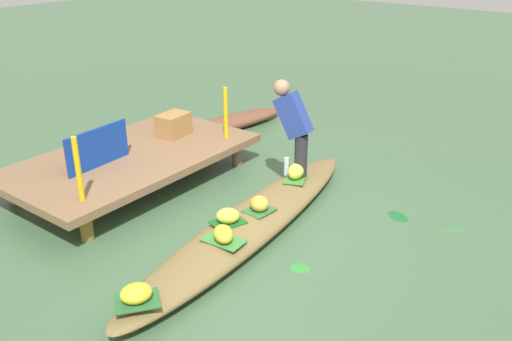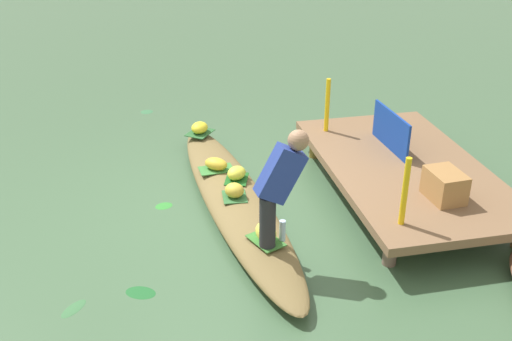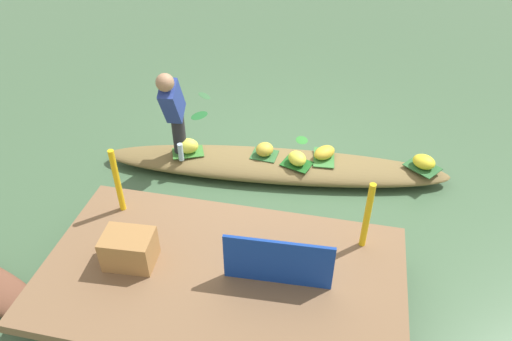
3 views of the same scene
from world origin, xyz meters
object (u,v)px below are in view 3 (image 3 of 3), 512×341
(banana_bunch_0, at_px, (265,149))
(banana_bunch_4, at_px, (187,146))
(vendor_boat, at_px, (274,165))
(banana_bunch_3, at_px, (424,162))
(banana_bunch_1, at_px, (297,158))
(market_banner, at_px, (278,262))
(water_bottle, at_px, (181,152))
(produce_crate, at_px, (129,249))
(vendor_person, at_px, (173,108))
(banana_bunch_2, at_px, (324,153))

(banana_bunch_0, xyz_separation_m, banana_bunch_4, (0.94, 0.15, 0.01))
(vendor_boat, bearing_deg, banana_bunch_0, -18.28)
(banana_bunch_3, bearing_deg, banana_bunch_1, 9.59)
(banana_bunch_4, height_order, market_banner, market_banner)
(market_banner, bearing_deg, water_bottle, -52.47)
(produce_crate, bearing_deg, vendor_boat, -113.99)
(water_bottle, bearing_deg, vendor_person, -45.10)
(banana_bunch_2, height_order, banana_bunch_3, banana_bunch_3)
(vendor_boat, bearing_deg, banana_bunch_1, 160.59)
(banana_bunch_0, bearing_deg, banana_bunch_3, -175.51)
(banana_bunch_1, bearing_deg, banana_bunch_3, -170.41)
(produce_crate, bearing_deg, banana_bunch_1, -121.28)
(market_banner, bearing_deg, banana_bunch_3, -124.73)
(banana_bunch_3, bearing_deg, water_bottle, 9.01)
(banana_bunch_1, xyz_separation_m, banana_bunch_2, (-0.31, -0.20, -0.01))
(market_banner, bearing_deg, produce_crate, -0.81)
(produce_crate, bearing_deg, banana_bunch_4, -85.88)
(banana_bunch_1, bearing_deg, produce_crate, 58.72)
(banana_bunch_0, xyz_separation_m, banana_bunch_1, (-0.42, 0.10, -0.00))
(banana_bunch_2, distance_m, vendor_person, 1.89)
(banana_bunch_3, bearing_deg, vendor_person, 7.83)
(banana_bunch_3, height_order, banana_bunch_4, banana_bunch_4)
(banana_bunch_0, relative_size, produce_crate, 0.51)
(banana_bunch_3, relative_size, produce_crate, 0.61)
(produce_crate, bearing_deg, banana_bunch_0, -110.83)
(banana_bunch_4, relative_size, vendor_person, 0.23)
(banana_bunch_2, bearing_deg, water_bottle, 13.37)
(banana_bunch_2, bearing_deg, banana_bunch_3, -177.47)
(vendor_boat, distance_m, vendor_person, 1.42)
(banana_bunch_4, distance_m, water_bottle, 0.16)
(vendor_boat, distance_m, water_bottle, 1.16)
(vendor_boat, xyz_separation_m, banana_bunch_2, (-0.60, -0.13, 0.20))
(banana_bunch_3, xyz_separation_m, vendor_person, (2.93, 0.40, 0.60))
(water_bottle, relative_size, produce_crate, 0.52)
(market_banner, bearing_deg, banana_bunch_4, -55.47)
(vendor_boat, distance_m, produce_crate, 2.32)
(water_bottle, bearing_deg, banana_bunch_2, -166.63)
(banana_bunch_1, distance_m, vendor_person, 1.57)
(banana_bunch_1, relative_size, produce_crate, 0.56)
(banana_bunch_4, distance_m, vendor_person, 0.60)
(banana_bunch_1, distance_m, market_banner, 1.99)
(banana_bunch_0, relative_size, banana_bunch_2, 0.75)
(banana_bunch_0, bearing_deg, banana_bunch_2, -172.36)
(vendor_boat, height_order, market_banner, market_banner)
(vendor_boat, xyz_separation_m, banana_bunch_1, (-0.29, 0.07, 0.20))
(banana_bunch_1, bearing_deg, banana_bunch_2, -147.11)
(banana_bunch_2, relative_size, market_banner, 0.32)
(banana_bunch_2, xyz_separation_m, banana_bunch_4, (1.67, 0.24, 0.02))
(banana_bunch_2, xyz_separation_m, market_banner, (0.21, 2.16, 0.34))
(banana_bunch_3, distance_m, produce_crate, 3.53)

